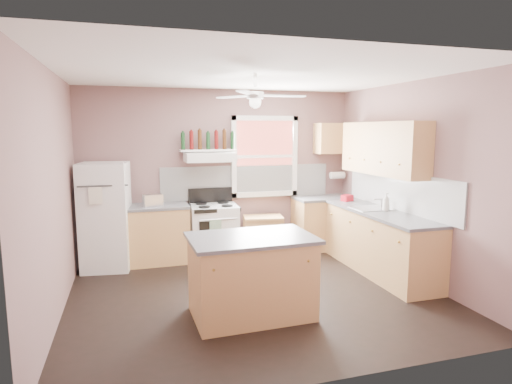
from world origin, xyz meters
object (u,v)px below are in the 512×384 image
object	(u,v)px
refrigerator	(106,216)
stove	(214,232)
toaster	(153,200)
island	(252,278)
cart	(263,235)

from	to	relation	value
refrigerator	stove	size ratio (longest dim) A/B	1.83
toaster	island	distance (m)	2.46
stove	island	size ratio (longest dim) A/B	0.67
cart	island	bearing A→B (deg)	-100.90
refrigerator	island	bearing A→B (deg)	-45.89
stove	cart	xyz separation A→B (m)	(0.82, 0.01, -0.11)
refrigerator	toaster	size ratio (longest dim) A/B	5.63
refrigerator	stove	distance (m)	1.67
island	stove	bearing A→B (deg)	87.84
island	refrigerator	bearing A→B (deg)	124.79
refrigerator	cart	distance (m)	2.49
toaster	island	world-z (taller)	toaster
refrigerator	stove	bearing A→B (deg)	9.75
refrigerator	toaster	distance (m)	0.71
stove	toaster	bearing A→B (deg)	-173.67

